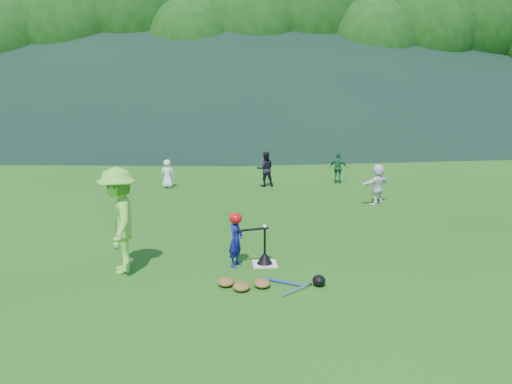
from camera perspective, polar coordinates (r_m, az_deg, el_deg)
ground at (r=9.48m, az=1.00°, el=-8.27°), size 120.00×120.00×0.00m
home_plate at (r=9.48m, az=1.00°, el=-8.21°), size 0.45×0.45×0.02m
baseball at (r=9.27m, az=1.01°, el=-3.96°), size 0.08×0.08×0.08m
batter_child at (r=9.27m, az=-2.32°, el=-5.51°), size 0.37×0.43×0.99m
adult_coach at (r=9.17m, az=-15.40°, el=-3.16°), size 0.91×1.33×1.90m
fielder_a at (r=17.23m, az=-10.09°, el=2.06°), size 0.52×0.39×0.97m
fielder_b at (r=17.25m, az=1.08°, el=2.64°), size 0.62×0.51×1.21m
fielder_c at (r=18.07m, az=9.38°, el=2.72°), size 0.70×0.51×1.11m
fielder_d at (r=14.84m, az=13.71°, el=0.87°), size 1.09×0.92×1.18m
batting_tee at (r=9.44m, az=1.00°, el=-7.53°), size 0.30×0.30×0.68m
batter_gear at (r=9.16m, az=-2.19°, el=-3.12°), size 0.73×0.26×0.35m
equipment_pile at (r=8.40m, az=0.72°, el=-10.40°), size 1.80×0.81×0.19m
outfield_fence at (r=37.00m, az=-2.60°, el=7.31°), size 70.07×0.08×1.33m
tree_line at (r=43.05m, az=-2.58°, el=17.86°), size 70.04×11.40×14.82m
distant_hills at (r=91.76m, az=-8.45°, el=18.42°), size 155.00×140.00×32.00m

